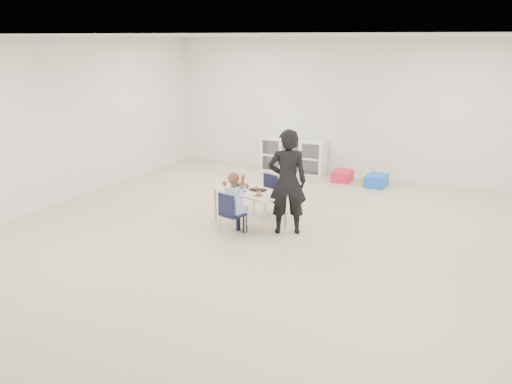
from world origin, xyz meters
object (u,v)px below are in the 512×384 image
at_px(chair_near, 233,214).
at_px(child, 233,201).
at_px(cubby_shelf, 293,156).
at_px(table, 250,207).
at_px(adult, 287,182).

distance_m(chair_near, child, 0.19).
relative_size(chair_near, cubby_shelf, 0.46).
height_order(table, adult, adult).
height_order(table, cubby_shelf, cubby_shelf).
bearing_deg(chair_near, adult, 49.63).
bearing_deg(table, cubby_shelf, 118.19).
distance_m(chair_near, cubby_shelf, 4.03).
xyz_separation_m(table, child, (-0.01, -0.53, 0.23)).
bearing_deg(chair_near, child, -72.87).
bearing_deg(adult, child, 6.16).
bearing_deg(adult, table, -35.48).
relative_size(table, cubby_shelf, 0.92).
bearing_deg(cubby_shelf, adult, -69.37).
xyz_separation_m(child, adult, (0.67, 0.43, 0.27)).
bearing_deg(child, cubby_shelf, 116.63).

